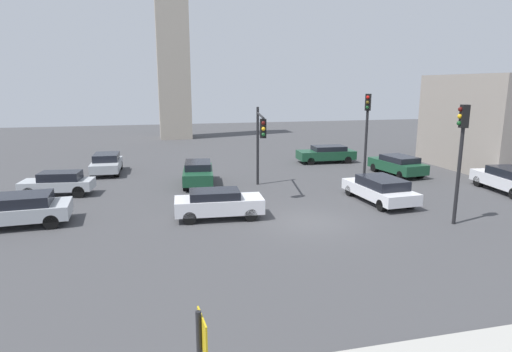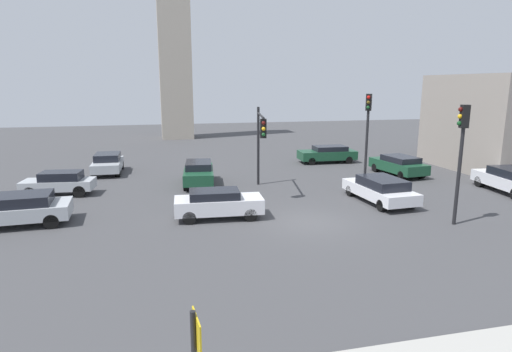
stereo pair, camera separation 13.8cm
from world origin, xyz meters
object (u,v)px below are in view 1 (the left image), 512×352
(car_5, at_px, (198,173))
(car_8, at_px, (510,179))
(car_1, at_px, (398,165))
(car_4, at_px, (380,189))
(car_6, at_px, (58,183))
(traffic_light_2, at_px, (367,123))
(traffic_light_0, at_px, (260,134))
(traffic_light_1, at_px, (461,143))
(car_7, at_px, (326,154))
(car_0, at_px, (218,203))
(car_3, at_px, (107,163))
(car_2, at_px, (17,210))

(car_5, bearing_deg, car_8, 76.57)
(car_1, xyz_separation_m, car_4, (-4.86, -6.18, -0.01))
(car_6, bearing_deg, car_1, -171.81)
(car_8, bearing_deg, traffic_light_2, 71.25)
(traffic_light_2, relative_size, car_8, 1.18)
(traffic_light_0, distance_m, traffic_light_2, 6.72)
(car_6, bearing_deg, traffic_light_1, 158.91)
(car_1, bearing_deg, car_7, 20.32)
(traffic_light_1, relative_size, car_6, 1.33)
(car_0, height_order, car_1, car_0)
(car_0, xyz_separation_m, car_5, (-0.17, 7.28, 0.03))
(car_7, relative_size, car_8, 0.96)
(car_1, distance_m, car_6, 22.02)
(traffic_light_2, height_order, car_5, traffic_light_2)
(car_6, bearing_deg, car_8, 174.61)
(car_1, bearing_deg, car_3, 68.27)
(traffic_light_0, relative_size, car_1, 1.08)
(car_0, bearing_deg, car_4, 8.97)
(car_4, bearing_deg, car_3, 48.98)
(traffic_light_0, distance_m, car_6, 11.89)
(traffic_light_2, xyz_separation_m, car_0, (-9.85, -4.37, -3.20))
(traffic_light_0, bearing_deg, car_8, 86.56)
(car_0, bearing_deg, traffic_light_2, 27.75)
(traffic_light_2, distance_m, car_0, 11.24)
(car_6, height_order, car_8, car_8)
(car_8, bearing_deg, car_2, 95.58)
(traffic_light_1, relative_size, car_4, 1.12)
(car_1, xyz_separation_m, car_6, (-22.01, -0.56, 0.00))
(traffic_light_2, xyz_separation_m, car_4, (-0.93, -3.57, -3.21))
(car_3, xyz_separation_m, car_4, (15.07, -11.53, -0.02))
(car_2, height_order, car_8, car_8)
(car_2, xyz_separation_m, car_6, (0.70, 5.39, -0.03))
(traffic_light_1, distance_m, car_2, 19.97)
(car_5, bearing_deg, traffic_light_0, 54.70)
(car_2, distance_m, car_5, 10.76)
(traffic_light_2, bearing_deg, traffic_light_0, -53.42)
(traffic_light_0, xyz_separation_m, car_6, (-11.37, 2.10, -2.75))
(car_7, bearing_deg, car_1, 119.34)
(car_1, distance_m, car_7, 6.46)
(car_2, height_order, car_5, car_5)
(car_5, xyz_separation_m, car_7, (11.02, 5.45, -0.04))
(car_3, distance_m, car_7, 17.00)
(car_0, bearing_deg, traffic_light_1, -14.25)
(car_5, distance_m, car_7, 12.30)
(car_7, xyz_separation_m, car_8, (6.57, -11.82, 0.05))
(traffic_light_1, xyz_separation_m, car_8, (7.09, 4.28, -2.97))
(traffic_light_2, bearing_deg, car_0, -29.96)
(car_0, xyz_separation_m, car_6, (-8.23, 6.41, -0.01))
(car_6, bearing_deg, traffic_light_0, 176.28)
(traffic_light_0, relative_size, car_8, 1.01)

